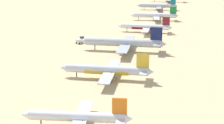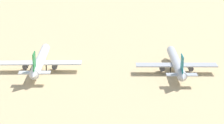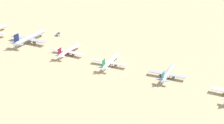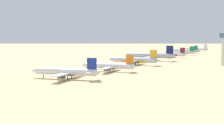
{
  "view_description": "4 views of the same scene",
  "coord_description": "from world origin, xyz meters",
  "px_view_note": "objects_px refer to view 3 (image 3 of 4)",
  "views": [
    {
      "loc": [
        -42.48,
        240.12,
        59.64
      ],
      "look_at": [
        1.03,
        60.8,
        3.95
      ],
      "focal_mm": 64.67,
      "sensor_mm": 36.0,
      "label": 1
    },
    {
      "loc": [
        -157.44,
        -117.11,
        55.88
      ],
      "look_at": [
        -7.18,
        -97.27,
        6.1
      ],
      "focal_mm": 73.16,
      "sensor_mm": 36.0,
      "label": 2
    },
    {
      "loc": [
        -237.57,
        -215.22,
        127.25
      ],
      "look_at": [
        -5.3,
        -73.32,
        5.24
      ],
      "focal_mm": 58.11,
      "sensor_mm": 36.0,
      "label": 3
    },
    {
      "loc": [
        -92.42,
        306.04,
        22.7
      ],
      "look_at": [
        10.41,
        92.15,
        3.46
      ],
      "focal_mm": 50.82,
      "sensor_mm": 36.0,
      "label": 4
    }
  ],
  "objects_px": {
    "parked_jet_4": "(29,38)",
    "service_truck": "(58,34)",
    "parked_jet_1": "(168,73)",
    "parked_jet_3": "(69,51)",
    "parked_jet_2": "(111,61)"
  },
  "relations": [
    {
      "from": "parked_jet_1",
      "to": "parked_jet_3",
      "type": "height_order",
      "value": "parked_jet_3"
    },
    {
      "from": "service_truck",
      "to": "parked_jet_2",
      "type": "bearing_deg",
      "value": -112.01
    },
    {
      "from": "parked_jet_3",
      "to": "service_truck",
      "type": "relative_size",
      "value": 6.6
    },
    {
      "from": "parked_jet_1",
      "to": "parked_jet_4",
      "type": "relative_size",
      "value": 0.74
    },
    {
      "from": "parked_jet_3",
      "to": "parked_jet_4",
      "type": "bearing_deg",
      "value": 85.6
    },
    {
      "from": "parked_jet_2",
      "to": "parked_jet_3",
      "type": "relative_size",
      "value": 1.01
    },
    {
      "from": "parked_jet_4",
      "to": "service_truck",
      "type": "bearing_deg",
      "value": -21.45
    },
    {
      "from": "parked_jet_4",
      "to": "service_truck",
      "type": "distance_m",
      "value": 31.66
    },
    {
      "from": "parked_jet_1",
      "to": "parked_jet_4",
      "type": "bearing_deg",
      "value": 89.93
    },
    {
      "from": "parked_jet_3",
      "to": "service_truck",
      "type": "xyz_separation_m",
      "value": [
        33.3,
        39.76,
        -1.54
      ]
    },
    {
      "from": "parked_jet_3",
      "to": "parked_jet_4",
      "type": "height_order",
      "value": "parked_jet_4"
    },
    {
      "from": "parked_jet_1",
      "to": "service_truck",
      "type": "distance_m",
      "value": 137.13
    },
    {
      "from": "parked_jet_2",
      "to": "service_truck",
      "type": "relative_size",
      "value": 6.64
    },
    {
      "from": "parked_jet_1",
      "to": "service_truck",
      "type": "relative_size",
      "value": 6.43
    },
    {
      "from": "parked_jet_4",
      "to": "parked_jet_1",
      "type": "bearing_deg",
      "value": -90.07
    }
  ]
}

